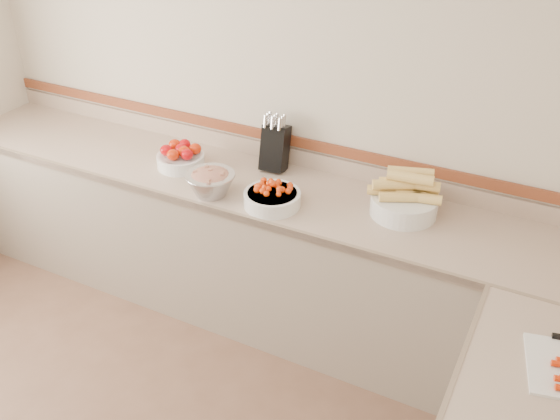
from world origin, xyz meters
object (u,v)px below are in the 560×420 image
at_px(knife_block, 275,146).
at_px(tomato_bowl, 181,157).
at_px(cherry_tomato_bowl, 272,196).
at_px(corn_bowl, 404,199).
at_px(rhubarb_bowl, 210,181).

height_order(knife_block, tomato_bowl, knife_block).
distance_m(tomato_bowl, cherry_tomato_bowl, 0.69).
relative_size(knife_block, corn_bowl, 0.90).
bearing_deg(tomato_bowl, corn_bowl, 3.61).
bearing_deg(tomato_bowl, knife_block, 24.59).
bearing_deg(rhubarb_bowl, cherry_tomato_bowl, 7.88).
bearing_deg(rhubarb_bowl, knife_block, 68.53).
bearing_deg(cherry_tomato_bowl, corn_bowl, 20.05).
bearing_deg(corn_bowl, rhubarb_bowl, -164.09).
bearing_deg(corn_bowl, tomato_bowl, -176.39).
height_order(cherry_tomato_bowl, rhubarb_bowl, cherry_tomato_bowl).
xyz_separation_m(knife_block, tomato_bowl, (-0.50, -0.23, -0.08)).
height_order(knife_block, rhubarb_bowl, knife_block).
distance_m(corn_bowl, rhubarb_bowl, 1.02).
bearing_deg(knife_block, corn_bowl, -10.09).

